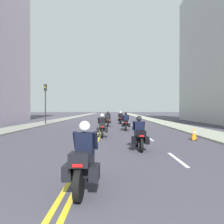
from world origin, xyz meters
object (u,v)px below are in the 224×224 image
motorcycle_4 (107,120)px  traffic_light_near (44,97)px  motorcycle_1 (138,136)px  motorcycle_2 (101,127)px  motorcycle_3 (125,123)px  traffic_cone_2 (194,134)px  motorcycle_0 (83,162)px  traffic_cone_0 (192,134)px  motorcycle_5 (120,119)px  motorcycle_6 (107,118)px

motorcycle_4 → traffic_light_near: bearing=161.8°
motorcycle_1 → motorcycle_2: (-1.93, 4.76, 0.00)m
motorcycle_2 → motorcycle_3: size_ratio=1.00×
motorcycle_1 → motorcycle_3: size_ratio=0.99×
motorcycle_1 → traffic_cone_2: (3.88, 3.51, -0.29)m
motorcycle_3 → motorcycle_0: bearing=-95.1°
traffic_cone_0 → traffic_cone_2: (0.22, 0.39, -0.03)m
motorcycle_2 → motorcycle_5: 14.24m
traffic_cone_2 → motorcycle_2: bearing=167.8°
motorcycle_2 → motorcycle_6: bearing=86.3°
motorcycle_4 → traffic_cone_0: 12.30m
motorcycle_3 → motorcycle_4: same height
motorcycle_1 → traffic_cone_2: 5.23m
traffic_cone_2 → motorcycle_6: bearing=105.7°
motorcycle_4 → motorcycle_5: 4.98m
motorcycle_2 → motorcycle_6: motorcycle_6 is taller
motorcycle_6 → traffic_cone_0: 21.40m
motorcycle_0 → traffic_cone_0: (5.55, 8.27, -0.27)m
motorcycle_5 → traffic_cone_0: (3.80, -15.77, -0.27)m
motorcycle_1 → motorcycle_2: size_ratio=0.99×
motorcycle_1 → motorcycle_6: size_ratio=0.96×
motorcycle_2 → traffic_cone_2: size_ratio=3.08×
motorcycle_1 → motorcycle_4: (-1.73, 14.17, 0.01)m
motorcycle_0 → traffic_cone_2: 10.42m
motorcycle_0 → motorcycle_6: motorcycle_6 is taller
motorcycle_2 → traffic_cone_2: motorcycle_2 is taller
motorcycle_0 → motorcycle_3: motorcycle_3 is taller
traffic_cone_0 → motorcycle_1: bearing=-139.6°
motorcycle_4 → traffic_cone_0: bearing=-63.0°
motorcycle_0 → motorcycle_1: size_ratio=0.97×
motorcycle_4 → motorcycle_5: size_ratio=1.03×
traffic_cone_2 → traffic_light_near: size_ratio=0.14×
motorcycle_5 → motorcycle_1: bearing=-92.0°
traffic_cone_2 → motorcycle_4: bearing=117.7°
motorcycle_1 → traffic_cone_2: motorcycle_1 is taller
motorcycle_3 → motorcycle_5: motorcycle_3 is taller
motorcycle_4 → motorcycle_6: bearing=91.7°
motorcycle_3 → traffic_light_near: (-9.41, 7.28, 2.76)m
motorcycle_1 → motorcycle_6: (-1.84, 23.79, -0.01)m
motorcycle_2 → traffic_light_near: bearing=118.4°
motorcycle_2 → traffic_cone_2: bearing=-15.6°
motorcycle_4 → motorcycle_1: bearing=-82.0°
motorcycle_2 → traffic_cone_0: motorcycle_2 is taller
traffic_cone_2 → traffic_light_near: 19.10m
motorcycle_5 → traffic_cone_2: (4.02, -15.38, -0.30)m
motorcycle_5 → traffic_cone_2: bearing=-77.8°
motorcycle_0 → motorcycle_1: 5.50m
motorcycle_6 → traffic_cone_0: motorcycle_6 is taller
motorcycle_5 → motorcycle_2: bearing=-99.6°
motorcycle_0 → motorcycle_5: bearing=88.5°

